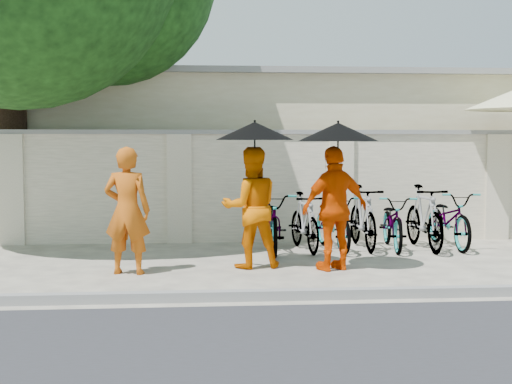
{
  "coord_description": "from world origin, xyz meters",
  "views": [
    {
      "loc": [
        -0.68,
        -10.01,
        1.92
      ],
      "look_at": [
        0.22,
        0.84,
        1.1
      ],
      "focal_mm": 50.0,
      "sensor_mm": 36.0,
      "label": 1
    }
  ],
  "objects": [
    {
      "name": "bike_6",
      "position": [
        3.75,
        2.12,
        0.5
      ],
      "size": [
        0.72,
        1.92,
        1.0
      ],
      "primitive_type": "imported",
      "rotation": [
        0.0,
        0.0,
        0.03
      ],
      "color": "gray",
      "rests_on": "ground"
    },
    {
      "name": "kerb",
      "position": [
        0.0,
        -1.7,
        0.06
      ],
      "size": [
        40.0,
        0.16,
        0.12
      ],
      "primitive_type": "cube",
      "color": "gray",
      "rests_on": "ground"
    },
    {
      "name": "ground",
      "position": [
        0.0,
        0.0,
        0.0
      ],
      "size": [
        80.0,
        80.0,
        0.0
      ],
      "primitive_type": "plane",
      "color": "#BBB39C"
    },
    {
      "name": "building_behind",
      "position": [
        2.0,
        7.0,
        1.6
      ],
      "size": [
        14.0,
        6.0,
        3.2
      ],
      "primitive_type": "cube",
      "color": "beige",
      "rests_on": "ground"
    },
    {
      "name": "bike_3",
      "position": [
        2.19,
        2.09,
        0.55
      ],
      "size": [
        0.53,
        1.84,
        1.11
      ],
      "primitive_type": "imported",
      "rotation": [
        0.0,
        0.0,
        0.0
      ],
      "color": "gray",
      "rests_on": "ground"
    },
    {
      "name": "bike_2",
      "position": [
        1.67,
        2.04,
        0.48
      ],
      "size": [
        0.84,
        1.88,
        0.95
      ],
      "primitive_type": "imported",
      "rotation": [
        0.0,
        0.0,
        0.12
      ],
      "color": "gray",
      "rests_on": "ground"
    },
    {
      "name": "bike_1",
      "position": [
        1.15,
        1.95,
        0.5
      ],
      "size": [
        0.68,
        1.71,
        1.0
      ],
      "primitive_type": "imported",
      "rotation": [
        0.0,
        0.0,
        0.13
      ],
      "color": "gray",
      "rests_on": "ground"
    },
    {
      "name": "parasol_center",
      "position": [
        0.17,
        0.38,
        2.03
      ],
      "size": [
        1.15,
        1.15,
        1.14
      ],
      "color": "black",
      "rests_on": "ground"
    },
    {
      "name": "bike_5",
      "position": [
        3.23,
        1.92,
        0.56
      ],
      "size": [
        0.56,
        1.87,
        1.12
      ],
      "primitive_type": "imported",
      "rotation": [
        0.0,
        0.0,
        0.02
      ],
      "color": "gray",
      "rests_on": "ground"
    },
    {
      "name": "bike_0",
      "position": [
        0.63,
        1.89,
        0.51
      ],
      "size": [
        0.82,
        1.98,
        1.02
      ],
      "primitive_type": "imported",
      "rotation": [
        0.0,
        0.0,
        -0.08
      ],
      "color": "gray",
      "rests_on": "ground"
    },
    {
      "name": "monk_center",
      "position": [
        0.12,
        0.46,
        0.9
      ],
      "size": [
        0.96,
        0.8,
        1.8
      ],
      "primitive_type": "imported",
      "rotation": [
        0.0,
        0.0,
        3.29
      ],
      "color": "#D96100",
      "rests_on": "ground"
    },
    {
      "name": "bike_4",
      "position": [
        2.71,
        2.01,
        0.47
      ],
      "size": [
        0.82,
        1.85,
        0.94
      ],
      "primitive_type": "imported",
      "rotation": [
        0.0,
        0.0,
        -0.11
      ],
      "color": "gray",
      "rests_on": "ground"
    },
    {
      "name": "monk_left",
      "position": [
        -1.66,
        0.11,
        0.9
      ],
      "size": [
        0.72,
        0.54,
        1.81
      ],
      "primitive_type": "imported",
      "rotation": [
        0.0,
        0.0,
        2.97
      ],
      "color": "#B7500E",
      "rests_on": "ground"
    },
    {
      "name": "parasol_right",
      "position": [
        1.34,
        0.07,
        2.01
      ],
      "size": [
        1.16,
        1.16,
        1.12
      ],
      "color": "black",
      "rests_on": "ground"
    },
    {
      "name": "compound_wall",
      "position": [
        1.0,
        3.2,
        1.0
      ],
      "size": [
        20.0,
        0.3,
        2.0
      ],
      "primitive_type": "cube",
      "color": "#F1E4C6",
      "rests_on": "ground"
    },
    {
      "name": "monk_right",
      "position": [
        1.32,
        0.15,
        0.91
      ],
      "size": [
        1.15,
        0.8,
        1.81
      ],
      "primitive_type": "imported",
      "rotation": [
        0.0,
        0.0,
        3.52
      ],
      "color": "#D73E00",
      "rests_on": "ground"
    }
  ]
}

